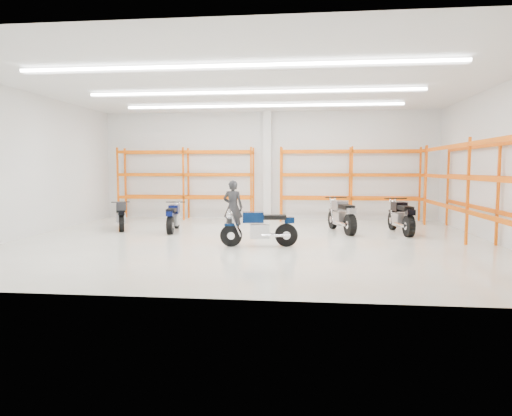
# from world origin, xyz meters

# --- Properties ---
(ground) EXTENTS (14.00, 14.00, 0.00)m
(ground) POSITION_xyz_m (0.00, 0.00, 0.00)
(ground) COLOR beige
(ground) RESTS_ON ground
(room_shell) EXTENTS (14.02, 12.02, 4.51)m
(room_shell) POSITION_xyz_m (0.00, 0.03, 3.28)
(room_shell) COLOR silver
(room_shell) RESTS_ON ground
(motorcycle_main) EXTENTS (2.13, 0.71, 1.05)m
(motorcycle_main) POSITION_xyz_m (0.42, -0.88, 0.49)
(motorcycle_main) COLOR black
(motorcycle_main) RESTS_ON ground
(motorcycle_back_a) EXTENTS (1.04, 1.91, 1.03)m
(motorcycle_back_a) POSITION_xyz_m (-4.79, 1.94, 0.49)
(motorcycle_back_a) COLOR black
(motorcycle_back_a) RESTS_ON ground
(motorcycle_back_b) EXTENTS (0.66, 2.00, 0.98)m
(motorcycle_back_b) POSITION_xyz_m (-2.85, 1.69, 0.46)
(motorcycle_back_b) COLOR black
(motorcycle_back_b) RESTS_ON ground
(motorcycle_back_c) EXTENTS (0.95, 2.30, 1.15)m
(motorcycle_back_c) POSITION_xyz_m (2.81, 2.11, 0.54)
(motorcycle_back_c) COLOR black
(motorcycle_back_c) RESTS_ON ground
(motorcycle_back_d) EXTENTS (0.77, 2.31, 1.14)m
(motorcycle_back_d) POSITION_xyz_m (4.72, 2.02, 0.53)
(motorcycle_back_d) COLOR black
(motorcycle_back_d) RESTS_ON ground
(standing_man) EXTENTS (0.67, 0.47, 1.76)m
(standing_man) POSITION_xyz_m (-0.75, 1.34, 0.88)
(standing_man) COLOR black
(standing_man) RESTS_ON ground
(structural_column) EXTENTS (0.32, 0.32, 4.50)m
(structural_column) POSITION_xyz_m (0.00, 5.82, 2.25)
(structural_column) COLOR white
(structural_column) RESTS_ON ground
(pallet_racking_back_left) EXTENTS (5.67, 0.87, 3.00)m
(pallet_racking_back_left) POSITION_xyz_m (-3.40, 5.48, 1.79)
(pallet_racking_back_left) COLOR #F84E02
(pallet_racking_back_left) RESTS_ON ground
(pallet_racking_back_right) EXTENTS (5.67, 0.87, 3.00)m
(pallet_racking_back_right) POSITION_xyz_m (3.40, 5.48, 1.79)
(pallet_racking_back_right) COLOR #F84E02
(pallet_racking_back_right) RESTS_ON ground
(pallet_racking_side) EXTENTS (0.87, 9.07, 3.00)m
(pallet_racking_side) POSITION_xyz_m (6.48, 0.00, 1.81)
(pallet_racking_side) COLOR #F84E02
(pallet_racking_side) RESTS_ON ground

